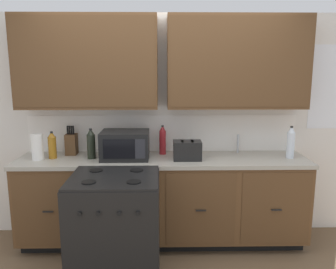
{
  "coord_description": "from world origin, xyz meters",
  "views": [
    {
      "loc": [
        -0.01,
        -3.13,
        1.84
      ],
      "look_at": [
        0.05,
        0.27,
        1.18
      ],
      "focal_mm": 36.91,
      "sensor_mm": 36.0,
      "label": 1
    }
  ],
  "objects_px": {
    "bottle_dark": "(91,144)",
    "knife_block": "(71,144)",
    "microwave": "(125,145)",
    "stove_range": "(116,228)",
    "bottle_amber": "(52,145)",
    "toaster": "(187,150)",
    "bottle_clear": "(291,143)",
    "paper_towel_roll": "(37,147)",
    "bottle_red": "(162,140)"
  },
  "relations": [
    {
      "from": "bottle_clear",
      "to": "bottle_dark",
      "type": "xyz_separation_m",
      "value": [
        -2.03,
        0.02,
        -0.01
      ]
    },
    {
      "from": "paper_towel_roll",
      "to": "bottle_amber",
      "type": "bearing_deg",
      "value": 21.2
    },
    {
      "from": "bottle_dark",
      "to": "toaster",
      "type": "bearing_deg",
      "value": -3.61
    },
    {
      "from": "paper_towel_roll",
      "to": "bottle_red",
      "type": "xyz_separation_m",
      "value": [
        1.25,
        0.21,
        0.02
      ]
    },
    {
      "from": "microwave",
      "to": "bottle_dark",
      "type": "relative_size",
      "value": 1.55
    },
    {
      "from": "microwave",
      "to": "bottle_dark",
      "type": "xyz_separation_m",
      "value": [
        -0.34,
        -0.0,
        0.01
      ]
    },
    {
      "from": "knife_block",
      "to": "bottle_red",
      "type": "xyz_separation_m",
      "value": [
        0.97,
        -0.0,
        0.04
      ]
    },
    {
      "from": "bottle_clear",
      "to": "bottle_red",
      "type": "xyz_separation_m",
      "value": [
        -1.3,
        0.19,
        -0.01
      ]
    },
    {
      "from": "stove_range",
      "to": "toaster",
      "type": "distance_m",
      "value": 1.03
    },
    {
      "from": "knife_block",
      "to": "bottle_clear",
      "type": "distance_m",
      "value": 2.28
    },
    {
      "from": "toaster",
      "to": "microwave",
      "type": "bearing_deg",
      "value": 174.41
    },
    {
      "from": "bottle_amber",
      "to": "bottle_dark",
      "type": "bearing_deg",
      "value": -2.51
    },
    {
      "from": "stove_range",
      "to": "toaster",
      "type": "bearing_deg",
      "value": 40.29
    },
    {
      "from": "bottle_clear",
      "to": "bottle_amber",
      "type": "bearing_deg",
      "value": 179.19
    },
    {
      "from": "paper_towel_roll",
      "to": "bottle_clear",
      "type": "relative_size",
      "value": 0.79
    },
    {
      "from": "microwave",
      "to": "knife_block",
      "type": "relative_size",
      "value": 1.55
    },
    {
      "from": "bottle_amber",
      "to": "bottle_clear",
      "type": "relative_size",
      "value": 0.84
    },
    {
      "from": "microwave",
      "to": "paper_towel_roll",
      "type": "distance_m",
      "value": 0.87
    },
    {
      "from": "bottle_amber",
      "to": "stove_range",
      "type": "bearing_deg",
      "value": -42.04
    },
    {
      "from": "bottle_amber",
      "to": "bottle_dark",
      "type": "distance_m",
      "value": 0.4
    },
    {
      "from": "bottle_dark",
      "to": "bottle_red",
      "type": "bearing_deg",
      "value": 13.38
    },
    {
      "from": "bottle_dark",
      "to": "knife_block",
      "type": "bearing_deg",
      "value": 144.17
    },
    {
      "from": "toaster",
      "to": "bottle_clear",
      "type": "distance_m",
      "value": 1.06
    },
    {
      "from": "paper_towel_roll",
      "to": "bottle_dark",
      "type": "relative_size",
      "value": 0.84
    },
    {
      "from": "stove_range",
      "to": "bottle_dark",
      "type": "xyz_separation_m",
      "value": [
        -0.31,
        0.62,
        0.61
      ]
    },
    {
      "from": "bottle_clear",
      "to": "bottle_dark",
      "type": "height_order",
      "value": "bottle_clear"
    },
    {
      "from": "stove_range",
      "to": "bottle_amber",
      "type": "height_order",
      "value": "bottle_amber"
    },
    {
      "from": "bottle_amber",
      "to": "bottle_clear",
      "type": "distance_m",
      "value": 2.43
    },
    {
      "from": "toaster",
      "to": "bottle_red",
      "type": "distance_m",
      "value": 0.34
    },
    {
      "from": "knife_block",
      "to": "bottle_clear",
      "type": "relative_size",
      "value": 0.94
    },
    {
      "from": "bottle_amber",
      "to": "toaster",
      "type": "bearing_deg",
      "value": -3.29
    },
    {
      "from": "paper_towel_roll",
      "to": "bottle_dark",
      "type": "xyz_separation_m",
      "value": [
        0.53,
        0.03,
        0.02
      ]
    },
    {
      "from": "paper_towel_roll",
      "to": "bottle_amber",
      "type": "relative_size",
      "value": 0.94
    },
    {
      "from": "stove_range",
      "to": "bottle_amber",
      "type": "relative_size",
      "value": 3.43
    },
    {
      "from": "stove_range",
      "to": "bottle_dark",
      "type": "relative_size",
      "value": 3.07
    },
    {
      "from": "paper_towel_roll",
      "to": "bottle_clear",
      "type": "distance_m",
      "value": 2.56
    },
    {
      "from": "toaster",
      "to": "bottle_dark",
      "type": "height_order",
      "value": "bottle_dark"
    },
    {
      "from": "knife_block",
      "to": "paper_towel_roll",
      "type": "xyz_separation_m",
      "value": [
        -0.29,
        -0.21,
        0.01
      ]
    },
    {
      "from": "knife_block",
      "to": "bottle_amber",
      "type": "relative_size",
      "value": 1.12
    },
    {
      "from": "bottle_red",
      "to": "bottle_clear",
      "type": "bearing_deg",
      "value": -8.23
    },
    {
      "from": "paper_towel_roll",
      "to": "bottle_clear",
      "type": "height_order",
      "value": "bottle_clear"
    },
    {
      "from": "toaster",
      "to": "bottle_amber",
      "type": "bearing_deg",
      "value": 176.71
    },
    {
      "from": "microwave",
      "to": "toaster",
      "type": "relative_size",
      "value": 1.71
    },
    {
      "from": "stove_range",
      "to": "microwave",
      "type": "height_order",
      "value": "microwave"
    },
    {
      "from": "stove_range",
      "to": "knife_block",
      "type": "xyz_separation_m",
      "value": [
        -0.55,
        0.8,
        0.58
      ]
    },
    {
      "from": "bottle_amber",
      "to": "bottle_red",
      "type": "bearing_deg",
      "value": 7.85
    },
    {
      "from": "microwave",
      "to": "toaster",
      "type": "xyz_separation_m",
      "value": [
        0.63,
        -0.06,
        -0.04
      ]
    },
    {
      "from": "toaster",
      "to": "bottle_amber",
      "type": "distance_m",
      "value": 1.37
    },
    {
      "from": "microwave",
      "to": "toaster",
      "type": "distance_m",
      "value": 0.63
    },
    {
      "from": "bottle_clear",
      "to": "stove_range",
      "type": "bearing_deg",
      "value": -160.62
    }
  ]
}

